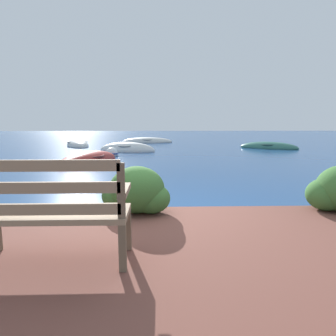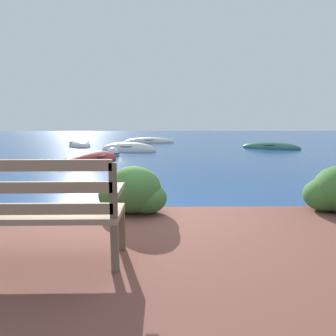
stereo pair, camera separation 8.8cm
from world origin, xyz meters
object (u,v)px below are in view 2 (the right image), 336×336
at_px(park_bench, 44,209).
at_px(rowboat_mid, 129,150).
at_px(rowboat_nearest, 90,161).
at_px(rowboat_outer, 80,145).
at_px(rowboat_far, 271,148).
at_px(mooring_buoy, 113,153).
at_px(rowboat_distant, 149,142).

distance_m(park_bench, rowboat_mid, 11.85).
bearing_deg(rowboat_nearest, rowboat_mid, -168.47).
height_order(rowboat_nearest, rowboat_outer, rowboat_nearest).
xyz_separation_m(park_bench, rowboat_far, (6.70, 13.15, -0.65)).
relative_size(rowboat_nearest, rowboat_mid, 1.07).
bearing_deg(rowboat_nearest, park_bench, 35.07).
height_order(park_bench, rowboat_mid, park_bench).
xyz_separation_m(park_bench, rowboat_nearest, (-1.51, 7.81, -0.64)).
height_order(park_bench, mooring_buoy, park_bench).
bearing_deg(rowboat_mid, mooring_buoy, 88.12).
xyz_separation_m(rowboat_nearest, rowboat_outer, (-2.24, 6.91, -0.00)).
distance_m(rowboat_mid, rowboat_outer, 4.28).
bearing_deg(mooring_buoy, park_bench, -83.90).
height_order(park_bench, rowboat_distant, park_bench).
xyz_separation_m(rowboat_mid, rowboat_outer, (-3.14, 2.91, -0.01)).
relative_size(rowboat_nearest, rowboat_distant, 0.91).
bearing_deg(rowboat_mid, rowboat_outer, -29.79).
relative_size(rowboat_mid, mooring_buoy, 5.07).
bearing_deg(rowboat_far, rowboat_distant, 176.66).
distance_m(park_bench, rowboat_far, 14.77).
relative_size(rowboat_distant, mooring_buoy, 5.99).
relative_size(park_bench, rowboat_nearest, 0.43).
distance_m(park_bench, rowboat_distant, 17.56).
bearing_deg(park_bench, rowboat_outer, 106.25).
height_order(rowboat_far, rowboat_outer, rowboat_outer).
xyz_separation_m(rowboat_nearest, rowboat_far, (8.21, 5.33, -0.01)).
distance_m(rowboat_outer, rowboat_distant, 4.78).
bearing_deg(mooring_buoy, rowboat_nearest, -100.77).
height_order(rowboat_nearest, mooring_buoy, rowboat_nearest).
xyz_separation_m(rowboat_far, rowboat_outer, (-10.45, 1.58, 0.01)).
height_order(rowboat_distant, mooring_buoy, rowboat_distant).
bearing_deg(rowboat_nearest, rowboat_distant, -165.31).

